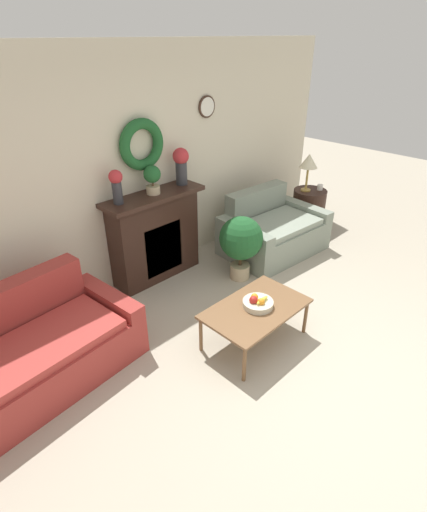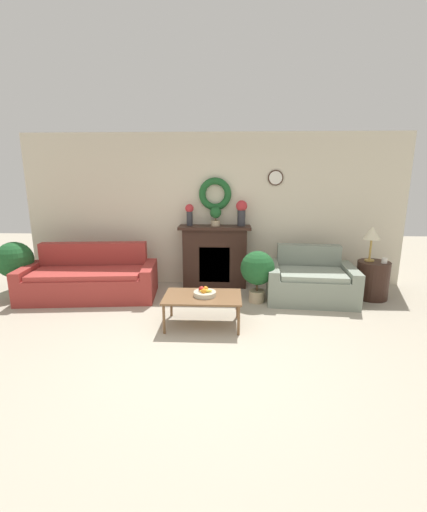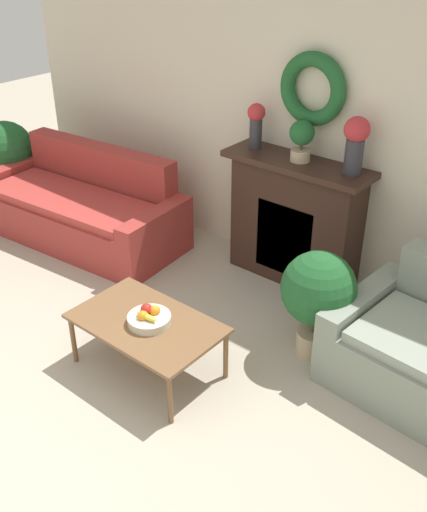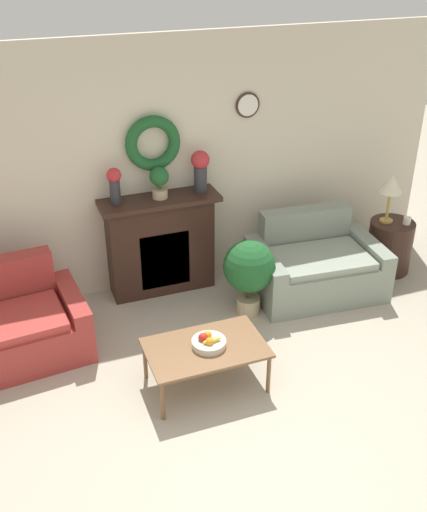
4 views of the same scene
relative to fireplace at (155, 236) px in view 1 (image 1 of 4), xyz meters
The scene contains 14 objects.
ground_plane 2.62m from the fireplace, 90.84° to the right, with size 16.00×16.00×0.00m, color #ADA38E.
wall_back 0.83m from the fireplace, 99.61° to the left, with size 6.80×0.18×2.70m.
fireplace is the anchor object (origin of this frame).
couch_left 2.16m from the fireplace, 161.96° to the right, with size 2.20×1.10×0.86m.
loveseat_right 1.71m from the fireplace, 20.96° to the right, with size 1.45×1.05×0.84m.
coffee_table 1.70m from the fireplace, 93.14° to the right, with size 1.03×0.64×0.42m.
fruit_bowl 1.69m from the fireplace, 92.26° to the right, with size 0.30×0.30×0.12m.
side_table_by_loveseat 2.67m from the fireplace, 11.33° to the right, with size 0.51×0.51×0.62m.
table_lamp 2.63m from the fireplace, 10.50° to the right, with size 0.27×0.27×0.57m.
mug 2.79m from the fireplace, 12.66° to the right, with size 0.09×0.09×0.08m.
vase_on_mantel_left 0.89m from the fireplace, behind, with size 0.15×0.15×0.38m.
vase_on_mantel_right 0.93m from the fireplace, ahead, with size 0.20×0.20×0.45m.
potted_plant_on_mantel 0.74m from the fireplace, 46.47° to the right, with size 0.20×0.20×0.33m.
potted_plant_floor_by_loveseat 1.05m from the fireplace, 48.04° to the right, with size 0.54×0.54×0.83m.
Camera 1 is at (-2.55, -1.06, 2.74)m, focal length 28.00 mm.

